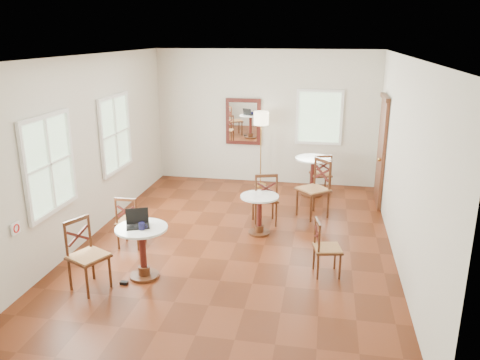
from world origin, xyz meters
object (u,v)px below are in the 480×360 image
at_px(laptop, 138,222).
at_px(power_adapter, 124,283).
at_px(cafe_table_mid, 259,210).
at_px(water_glass, 131,220).
at_px(chair_back_b, 314,189).
at_px(chair_mid_a, 265,198).
at_px(navy_mug, 142,226).
at_px(chair_back_a, 321,174).
at_px(mouse, 130,226).
at_px(chair_near_a, 130,221).
at_px(floor_lamp, 261,123).
at_px(cafe_table_back, 313,172).
at_px(chair_near_b, 87,255).
at_px(cafe_table_near, 143,246).
at_px(chair_mid_b, 326,248).

bearing_deg(laptop, power_adapter, -137.22).
xyz_separation_m(cafe_table_mid, water_glass, (-1.58, -1.71, 0.38)).
relative_size(chair_back_b, water_glass, 12.47).
distance_m(chair_mid_a, navy_mug, 2.75).
xyz_separation_m(chair_back_a, mouse, (-2.53, -4.22, 0.34)).
xyz_separation_m(cafe_table_mid, navy_mug, (-1.35, -1.89, 0.39)).
xyz_separation_m(chair_back_b, navy_mug, (-2.24, -2.89, 0.27)).
bearing_deg(chair_near_a, laptop, 118.59).
bearing_deg(floor_lamp, cafe_table_back, -20.21).
relative_size(mouse, water_glass, 1.25).
bearing_deg(chair_mid_a, cafe_table_back, -129.91).
bearing_deg(chair_near_b, power_adapter, -42.06).
relative_size(cafe_table_back, chair_mid_a, 0.83).
bearing_deg(chair_mid_a, chair_near_b, 36.80).
xyz_separation_m(cafe_table_mid, mouse, (-1.53, -1.87, 0.36)).
distance_m(cafe_table_near, chair_mid_b, 2.58).
bearing_deg(chair_near_b, cafe_table_back, -6.24).
distance_m(cafe_table_back, chair_back_a, 0.20).
bearing_deg(chair_near_a, chair_back_b, -147.86).
distance_m(cafe_table_mid, chair_back_b, 1.35).
bearing_deg(chair_mid_b, chair_back_b, -6.07).
bearing_deg(laptop, chair_back_a, 35.70).
relative_size(laptop, power_adapter, 3.67).
xyz_separation_m(cafe_table_mid, chair_near_a, (-1.97, -0.87, 0.01)).
distance_m(cafe_table_near, chair_near_a, 1.11).
distance_m(cafe_table_near, chair_near_b, 0.75).
xyz_separation_m(cafe_table_near, mouse, (-0.14, -0.05, 0.31)).
distance_m(cafe_table_back, floor_lamp, 1.56).
height_order(cafe_table_mid, water_glass, water_glass).
bearing_deg(chair_back_b, floor_lamp, 174.54).
xyz_separation_m(chair_near_a, chair_back_a, (2.97, 3.22, 0.01)).
height_order(chair_mid_b, floor_lamp, floor_lamp).
distance_m(chair_back_a, mouse, 4.93).
bearing_deg(floor_lamp, chair_near_a, -114.40).
height_order(laptop, power_adapter, laptop).
xyz_separation_m(chair_back_a, power_adapter, (-2.59, -4.42, -0.42)).
height_order(cafe_table_back, mouse, cafe_table_back).
height_order(cafe_table_near, chair_near_b, chair_near_b).
xyz_separation_m(floor_lamp, water_glass, (-1.23, -4.41, -0.62)).
bearing_deg(mouse, chair_back_b, 39.58).
bearing_deg(chair_near_b, chair_back_b, -15.91).
xyz_separation_m(cafe_table_near, cafe_table_mid, (1.39, 1.82, -0.04)).
xyz_separation_m(chair_mid_b, chair_back_a, (-0.14, 3.62, 0.03)).
height_order(chair_back_b, mouse, chair_back_b).
bearing_deg(cafe_table_mid, laptop, -129.64).
distance_m(laptop, navy_mug, 0.17).
distance_m(chair_near_a, navy_mug, 1.26).
distance_m(navy_mug, water_glass, 0.29).
relative_size(laptop, navy_mug, 3.15).
bearing_deg(floor_lamp, chair_mid_b, -69.45).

